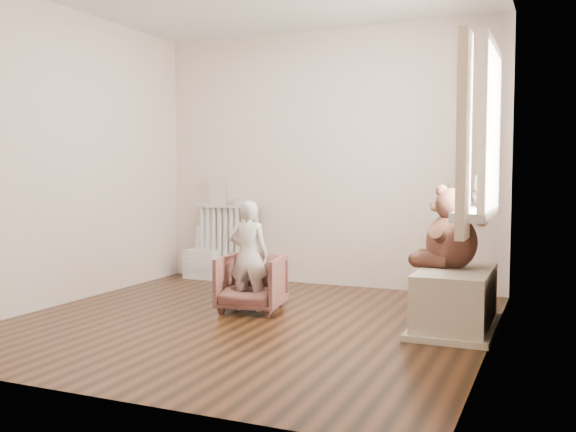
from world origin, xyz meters
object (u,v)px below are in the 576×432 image
at_px(armchair, 252,283).
at_px(child, 249,255).
at_px(teddy_bear, 452,238).
at_px(radiator, 229,243).
at_px(toy_bench, 455,302).
at_px(plush_cat, 482,193).
at_px(toy_vanity, 203,253).

xyz_separation_m(armchair, child, (0.00, -0.05, 0.24)).
bearing_deg(teddy_bear, armchair, -172.27).
relative_size(radiator, armchair, 1.55).
height_order(armchair, toy_bench, armchair).
relative_size(teddy_bear, plush_cat, 2.28).
distance_m(toy_bench, teddy_bear, 0.48).
bearing_deg(toy_vanity, radiator, 5.71).
relative_size(radiator, teddy_bear, 1.33).
bearing_deg(plush_cat, teddy_bear, -130.18).
bearing_deg(armchair, teddy_bear, -3.54).
bearing_deg(armchair, plush_cat, 2.79).
height_order(armchair, teddy_bear, teddy_bear).
bearing_deg(plush_cat, radiator, 161.12).
bearing_deg(child, teddy_bear, 178.22).
bearing_deg(toy_bench, toy_vanity, 156.60).
bearing_deg(radiator, child, -55.87).
xyz_separation_m(teddy_bear, plush_cat, (0.19, 0.22, 0.33)).
bearing_deg(toy_bench, armchair, -178.44).
distance_m(child, plush_cat, 1.92).
height_order(radiator, toy_bench, radiator).
height_order(armchair, plush_cat, plush_cat).
bearing_deg(armchair, toy_bench, -6.56).
xyz_separation_m(radiator, plush_cat, (2.73, -0.98, 0.61)).
bearing_deg(plush_cat, armchair, -168.23).
distance_m(armchair, child, 0.24).
xyz_separation_m(radiator, teddy_bear, (2.54, -1.20, 0.28)).
bearing_deg(radiator, toy_bench, -26.31).
relative_size(child, plush_cat, 3.42).
bearing_deg(toy_bench, child, -176.72).
xyz_separation_m(armchair, toy_bench, (1.66, 0.05, -0.04)).
xyz_separation_m(radiator, armchair, (0.93, -1.33, -0.15)).
xyz_separation_m(child, plush_cat, (1.80, 0.40, 0.52)).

